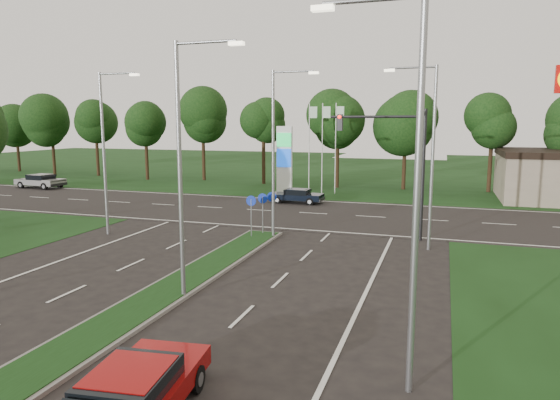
% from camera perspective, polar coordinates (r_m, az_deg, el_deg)
% --- Properties ---
extents(ground, '(160.00, 160.00, 0.00)m').
position_cam_1_polar(ground, '(14.76, -25.79, -17.26)').
color(ground, black).
rests_on(ground, ground).
extents(verge_far, '(160.00, 50.00, 0.02)m').
position_cam_1_polar(verge_far, '(65.36, 9.77, 3.16)').
color(verge_far, black).
rests_on(verge_far, ground).
extents(cross_road, '(160.00, 12.00, 0.02)m').
position_cam_1_polar(cross_road, '(35.26, 2.24, -1.45)').
color(cross_road, black).
rests_on(cross_road, ground).
extents(median_kerb, '(2.00, 26.00, 0.12)m').
position_cam_1_polar(median_kerb, '(17.55, -16.54, -12.31)').
color(median_kerb, slate).
rests_on(median_kerb, ground).
extents(streetlight_median_near, '(2.53, 0.22, 9.00)m').
position_cam_1_polar(streetlight_median_near, '(17.61, -10.85, 4.76)').
color(streetlight_median_near, gray).
rests_on(streetlight_median_near, ground).
extents(streetlight_median_far, '(2.53, 0.22, 9.00)m').
position_cam_1_polar(streetlight_median_far, '(26.78, -0.38, 6.25)').
color(streetlight_median_far, gray).
rests_on(streetlight_median_far, ground).
extents(streetlight_left_far, '(2.53, 0.22, 9.00)m').
position_cam_1_polar(streetlight_left_far, '(29.41, -19.23, 5.99)').
color(streetlight_left_far, gray).
rests_on(streetlight_left_far, ground).
extents(streetlight_right_far, '(2.53, 0.22, 9.00)m').
position_cam_1_polar(streetlight_right_far, '(25.40, 16.63, 5.74)').
color(streetlight_right_far, gray).
rests_on(streetlight_right_far, ground).
extents(streetlight_right_near, '(2.53, 0.22, 9.00)m').
position_cam_1_polar(streetlight_right_near, '(11.44, 14.45, 2.54)').
color(streetlight_right_near, gray).
rests_on(streetlight_right_near, ground).
extents(traffic_signal, '(5.10, 0.42, 7.00)m').
position_cam_1_polar(traffic_signal, '(27.50, 13.36, 5.19)').
color(traffic_signal, black).
rests_on(traffic_signal, ground).
extents(median_signs, '(1.16, 1.76, 2.38)m').
position_cam_1_polar(median_signs, '(27.84, -2.06, -0.63)').
color(median_signs, gray).
rests_on(median_signs, ground).
extents(gas_pylon, '(5.80, 1.26, 8.00)m').
position_cam_1_polar(gas_pylon, '(44.56, 0.79, 4.84)').
color(gas_pylon, silver).
rests_on(gas_pylon, ground).
extents(treeline_far, '(6.00, 6.00, 9.90)m').
position_cam_1_polar(treeline_far, '(50.19, 7.50, 9.36)').
color(treeline_far, black).
rests_on(treeline_far, ground).
extents(red_sedan, '(2.41, 4.76, 1.26)m').
position_cam_1_polar(red_sedan, '(11.56, -16.57, -20.55)').
color(red_sedan, '#8E0807').
rests_on(red_sedan, ground).
extents(navy_sedan, '(4.17, 1.79, 1.14)m').
position_cam_1_polar(navy_sedan, '(39.33, 1.91, 0.52)').
color(navy_sedan, black).
rests_on(navy_sedan, ground).
extents(far_car_a, '(4.87, 2.38, 1.36)m').
position_cam_1_polar(far_car_a, '(53.66, -25.70, 2.00)').
color(far_car_a, gray).
rests_on(far_car_a, ground).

